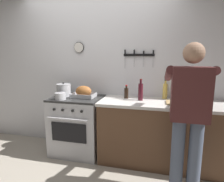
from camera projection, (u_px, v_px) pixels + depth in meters
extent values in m
cube|color=silver|center=(97.00, 70.00, 3.14)|extent=(6.00, 0.10, 2.60)
cube|color=black|center=(139.00, 55.00, 2.87)|extent=(0.47, 0.02, 0.04)
cube|color=silver|center=(125.00, 62.00, 2.94)|extent=(0.02, 0.00, 0.19)
cube|color=black|center=(125.00, 53.00, 2.91)|extent=(0.02, 0.02, 0.10)
cube|color=silver|center=(134.00, 62.00, 2.90)|extent=(0.01, 0.00, 0.16)
cube|color=black|center=(134.00, 53.00, 2.88)|extent=(0.02, 0.02, 0.10)
cube|color=silver|center=(143.00, 62.00, 2.87)|extent=(0.02, 0.00, 0.16)
cube|color=black|center=(144.00, 54.00, 2.84)|extent=(0.02, 0.02, 0.08)
cube|color=silver|center=(153.00, 62.00, 2.83)|extent=(0.02, 0.00, 0.16)
cube|color=black|center=(153.00, 53.00, 2.81)|extent=(0.02, 0.02, 0.09)
cylinder|color=white|center=(79.00, 47.00, 3.08)|extent=(0.16, 0.02, 0.16)
torus|color=black|center=(79.00, 47.00, 3.08)|extent=(0.17, 0.02, 0.17)
cube|color=brown|center=(171.00, 135.00, 2.67)|extent=(2.00, 0.62, 0.86)
cube|color=silver|center=(173.00, 104.00, 2.59)|extent=(2.03, 0.65, 0.04)
cube|color=#BCBCC1|center=(78.00, 126.00, 3.01)|extent=(0.76, 0.62, 0.87)
cube|color=black|center=(69.00, 133.00, 2.70)|extent=(0.53, 0.01, 0.28)
cube|color=#2D2D2D|center=(77.00, 98.00, 2.93)|extent=(0.76, 0.62, 0.03)
cylinder|color=black|center=(54.00, 109.00, 2.69)|extent=(0.04, 0.02, 0.04)
cylinder|color=black|center=(63.00, 110.00, 2.66)|extent=(0.04, 0.02, 0.04)
cylinder|color=black|center=(73.00, 111.00, 2.62)|extent=(0.04, 0.02, 0.04)
cylinder|color=black|center=(81.00, 111.00, 2.59)|extent=(0.04, 0.02, 0.04)
cylinder|color=silver|center=(67.00, 119.00, 2.64)|extent=(0.61, 0.02, 0.02)
cylinder|color=#4C566B|center=(177.00, 157.00, 2.09)|extent=(0.14, 0.14, 0.86)
cylinder|color=#4C566B|center=(195.00, 159.00, 2.05)|extent=(0.14, 0.14, 0.86)
cube|color=#4C2323|center=(191.00, 94.00, 1.94)|extent=(0.38, 0.22, 0.56)
sphere|color=#9E755B|center=(194.00, 53.00, 1.87)|extent=(0.21, 0.21, 0.21)
cylinder|color=#4C2323|center=(169.00, 74.00, 2.19)|extent=(0.09, 0.55, 0.22)
cylinder|color=#4C2323|center=(209.00, 75.00, 2.09)|extent=(0.09, 0.55, 0.22)
cube|color=#B7B7BC|center=(84.00, 97.00, 2.90)|extent=(0.34, 0.25, 0.01)
cube|color=#B7B7BC|center=(80.00, 97.00, 2.78)|extent=(0.34, 0.01, 0.05)
cube|color=#B7B7BC|center=(87.00, 93.00, 3.02)|extent=(0.34, 0.01, 0.05)
cube|color=#B7B7BC|center=(73.00, 94.00, 2.94)|extent=(0.01, 0.25, 0.05)
cube|color=#B7B7BC|center=(94.00, 96.00, 2.86)|extent=(0.01, 0.25, 0.05)
ellipsoid|color=#935628|center=(84.00, 91.00, 2.89)|extent=(0.25, 0.18, 0.17)
cylinder|color=#B7B7BC|center=(64.00, 90.00, 3.00)|extent=(0.22, 0.22, 0.18)
cylinder|color=#B2B2B7|center=(63.00, 84.00, 2.98)|extent=(0.22, 0.22, 0.01)
sphere|color=black|center=(63.00, 83.00, 2.98)|extent=(0.03, 0.03, 0.03)
cylinder|color=#B7B7BC|center=(60.00, 96.00, 2.76)|extent=(0.16, 0.16, 0.10)
cube|color=tan|center=(180.00, 103.00, 2.52)|extent=(0.36, 0.24, 0.02)
cylinder|color=#47141E|center=(141.00, 92.00, 2.70)|extent=(0.07, 0.07, 0.24)
cylinder|color=#47141E|center=(141.00, 82.00, 2.67)|extent=(0.03, 0.03, 0.05)
cylinder|color=maroon|center=(141.00, 79.00, 2.67)|extent=(0.03, 0.03, 0.01)
cylinder|color=black|center=(126.00, 93.00, 2.83)|extent=(0.06, 0.06, 0.16)
cylinder|color=black|center=(126.00, 87.00, 2.81)|extent=(0.03, 0.03, 0.03)
cylinder|color=#B21919|center=(126.00, 85.00, 2.81)|extent=(0.03, 0.03, 0.01)
cylinder|color=gold|center=(165.00, 91.00, 2.81)|extent=(0.07, 0.07, 0.22)
cylinder|color=gold|center=(165.00, 82.00, 2.79)|extent=(0.03, 0.03, 0.05)
cylinder|color=black|center=(166.00, 80.00, 2.78)|extent=(0.03, 0.03, 0.01)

